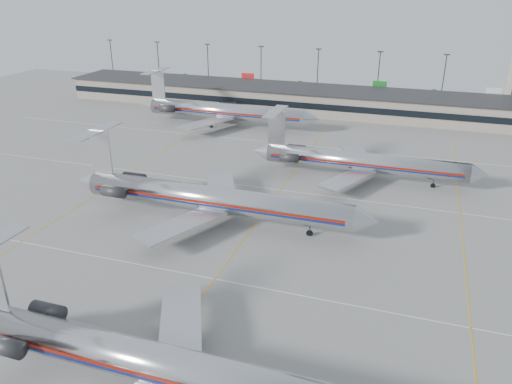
% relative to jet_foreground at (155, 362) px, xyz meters
% --- Properties ---
extents(ground, '(260.00, 260.00, 0.00)m').
position_rel_jet_foreground_xyz_m(ground, '(-2.32, 8.79, -3.50)').
color(ground, gray).
rests_on(ground, ground).
extents(apron_markings, '(160.00, 0.15, 0.02)m').
position_rel_jet_foreground_xyz_m(apron_markings, '(-2.32, 18.79, -3.49)').
color(apron_markings, silver).
rests_on(apron_markings, ground).
extents(terminal, '(162.00, 17.00, 6.25)m').
position_rel_jet_foreground_xyz_m(terminal, '(-2.32, 106.77, -0.34)').
color(terminal, gray).
rests_on(terminal, ground).
extents(light_mast_row, '(163.60, 0.40, 15.28)m').
position_rel_jet_foreground_xyz_m(light_mast_row, '(-2.32, 120.79, 5.08)').
color(light_mast_row, '#38383D').
rests_on(light_mast_row, ground).
extents(jet_foreground, '(46.12, 27.16, 12.07)m').
position_rel_jet_foreground_xyz_m(jet_foreground, '(0.00, 0.00, 0.00)').
color(jet_foreground, silver).
rests_on(jet_foreground, ground).
extents(jet_second_row, '(49.56, 29.18, 12.97)m').
position_rel_jet_foreground_xyz_m(jet_second_row, '(-9.50, 33.82, 0.26)').
color(jet_second_row, silver).
rests_on(jet_second_row, ground).
extents(jet_third_row, '(43.23, 26.59, 11.82)m').
position_rel_jet_foreground_xyz_m(jet_third_row, '(9.91, 58.63, -0.07)').
color(jet_third_row, silver).
rests_on(jet_third_row, ground).
extents(jet_back_row, '(48.12, 29.60, 13.16)m').
position_rel_jet_foreground_xyz_m(jet_back_row, '(-27.61, 84.20, 0.32)').
color(jet_back_row, silver).
rests_on(jet_back_row, ground).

